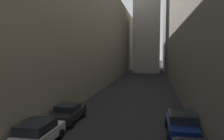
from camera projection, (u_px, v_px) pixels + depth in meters
name	position (u px, v px, depth m)	size (l,w,h in m)	color
ground_plane	(141.00, 83.00, 41.04)	(264.00, 264.00, 0.00)	black
building_block_left	(89.00, 37.00, 44.40)	(10.50, 108.00, 18.00)	#756B5B
building_block_right	(200.00, 17.00, 40.00)	(10.03, 108.00, 24.60)	#60594F
parked_car_left_third	(36.00, 134.00, 13.02)	(2.06, 4.57, 1.52)	#B7B7BC
parked_car_left_far	(68.00, 113.00, 17.78)	(2.01, 4.10, 1.45)	black
parked_car_right_far	(181.00, 123.00, 14.95)	(2.07, 4.34, 1.54)	navy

